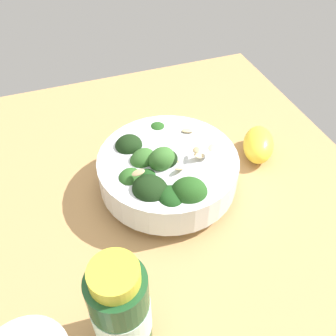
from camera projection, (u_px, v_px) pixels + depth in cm
name	position (u px, v px, depth cm)	size (l,w,h in cm)	color
ground_plane	(148.00, 198.00, 56.15)	(64.80, 64.80, 4.57)	tan
bowl_of_broccoli	(166.00, 170.00, 51.55)	(19.50, 19.78, 9.12)	white
lemon_wedge	(258.00, 144.00, 58.36)	(7.88, 4.76, 4.21)	yellow
bottle_short	(121.00, 310.00, 35.18)	(5.77, 5.77, 13.35)	#194723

